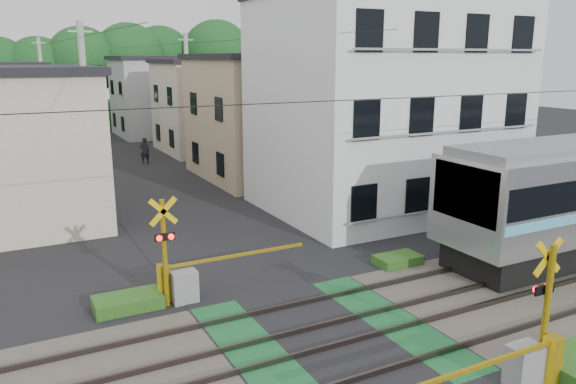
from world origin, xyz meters
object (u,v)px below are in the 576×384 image
crossing_signal_far (180,278)px  apartment_block (383,103)px  crossing_signal_near (530,354)px  pedestrian (145,151)px

crossing_signal_far → apartment_block: (11.09, 5.84, 3.94)m
crossing_signal_far → apartment_block: apartment_block is taller
crossing_signal_near → crossing_signal_far: (-5.17, 7.31, 0.00)m
apartment_block → pedestrian: apartment_block is taller
crossing_signal_near → pedestrian: bearing=92.2°
crossing_signal_near → crossing_signal_far: same height
crossing_signal_far → apartment_block: size_ratio=0.46×
apartment_block → crossing_signal_far: bearing=-152.2°
crossing_signal_near → crossing_signal_far: bearing=125.3°
crossing_signal_far → apartment_block: 13.14m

